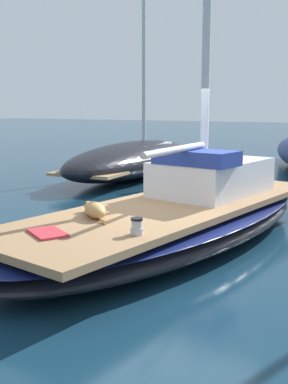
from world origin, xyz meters
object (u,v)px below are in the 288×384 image
at_px(deck_winch, 137,227).
at_px(dog_tan, 94,210).
at_px(moored_boat_port_side, 134,158).
at_px(sailboat_main, 173,223).
at_px(deck_towel, 48,233).

bearing_deg(deck_winch, dog_tan, 151.50).
bearing_deg(moored_boat_port_side, deck_winch, -60.02).
bearing_deg(dog_tan, sailboat_main, 66.81).
distance_m(dog_tan, moored_boat_port_side, 8.45).
bearing_deg(sailboat_main, deck_towel, -103.37).
relative_size(dog_tan, deck_towel, 1.39).
height_order(sailboat_main, dog_tan, dog_tan).
relative_size(deck_winch, moored_boat_port_side, 0.03).
distance_m(sailboat_main, moored_boat_port_side, 7.55).
xyz_separation_m(deck_winch, moored_boat_port_side, (-4.69, 8.13, -0.17)).
bearing_deg(deck_winch, moored_boat_port_side, 119.98).
xyz_separation_m(dog_tan, moored_boat_port_side, (-3.70, 7.59, -0.18)).
bearing_deg(moored_boat_port_side, sailboat_main, -55.36).
height_order(deck_towel, moored_boat_port_side, moored_boat_port_side).
bearing_deg(deck_towel, moored_boat_port_side, 113.29).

